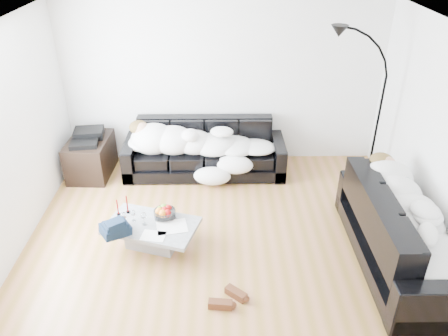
{
  "coord_description": "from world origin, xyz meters",
  "views": [
    {
      "loc": [
        -0.06,
        -4.33,
        3.58
      ],
      "look_at": [
        0.0,
        0.3,
        0.9
      ],
      "focal_mm": 35.0,
      "sensor_mm": 36.0,
      "label": 1
    }
  ],
  "objects_px": {
    "wine_glass_c": "(144,219)",
    "candle_right": "(127,205)",
    "wine_glass_b": "(124,219)",
    "candle_left": "(118,208)",
    "shoes": "(228,299)",
    "sofa_back": "(205,149)",
    "sleeper_back": "(204,137)",
    "wine_glass_a": "(133,216)",
    "av_cabinet": "(91,157)",
    "sofa_right": "(404,230)",
    "fruit_bowl": "(165,212)",
    "stereo": "(87,136)",
    "floor_lamp": "(378,121)",
    "coffee_table": "(153,234)",
    "sleeper_right": "(408,216)"
  },
  "relations": [
    {
      "from": "wine_glass_c",
      "to": "candle_right",
      "type": "height_order",
      "value": "candle_right"
    },
    {
      "from": "wine_glass_b",
      "to": "candle_left",
      "type": "relative_size",
      "value": 0.81
    },
    {
      "from": "shoes",
      "to": "sofa_back",
      "type": "bearing_deg",
      "value": 113.87
    },
    {
      "from": "sleeper_back",
      "to": "wine_glass_a",
      "type": "xyz_separation_m",
      "value": [
        -0.83,
        -1.69,
        -0.24
      ]
    },
    {
      "from": "candle_right",
      "to": "av_cabinet",
      "type": "height_order",
      "value": "av_cabinet"
    },
    {
      "from": "sofa_right",
      "to": "fruit_bowl",
      "type": "bearing_deg",
      "value": 80.68
    },
    {
      "from": "sofa_right",
      "to": "wine_glass_a",
      "type": "bearing_deg",
      "value": 82.9
    },
    {
      "from": "fruit_bowl",
      "to": "stereo",
      "type": "distance_m",
      "value": 2.13
    },
    {
      "from": "fruit_bowl",
      "to": "shoes",
      "type": "distance_m",
      "value": 1.38
    },
    {
      "from": "sofa_right",
      "to": "floor_lamp",
      "type": "xyz_separation_m",
      "value": [
        0.15,
        1.75,
        0.59
      ]
    },
    {
      "from": "coffee_table",
      "to": "av_cabinet",
      "type": "bearing_deg",
      "value": 123.8
    },
    {
      "from": "coffee_table",
      "to": "fruit_bowl",
      "type": "bearing_deg",
      "value": 42.31
    },
    {
      "from": "av_cabinet",
      "to": "shoes",
      "type": "bearing_deg",
      "value": -49.75
    },
    {
      "from": "coffee_table",
      "to": "candle_right",
      "type": "relative_size",
      "value": 4.38
    },
    {
      "from": "fruit_bowl",
      "to": "av_cabinet",
      "type": "bearing_deg",
      "value": 129.3
    },
    {
      "from": "sleeper_back",
      "to": "fruit_bowl",
      "type": "bearing_deg",
      "value": -105.55
    },
    {
      "from": "fruit_bowl",
      "to": "coffee_table",
      "type": "bearing_deg",
      "value": -137.69
    },
    {
      "from": "sofa_back",
      "to": "shoes",
      "type": "bearing_deg",
      "value": -83.61
    },
    {
      "from": "coffee_table",
      "to": "wine_glass_c",
      "type": "xyz_separation_m",
      "value": [
        -0.09,
        -0.01,
        0.25
      ]
    },
    {
      "from": "sleeper_right",
      "to": "wine_glass_a",
      "type": "distance_m",
      "value": 3.21
    },
    {
      "from": "shoes",
      "to": "candle_right",
      "type": "bearing_deg",
      "value": 153.42
    },
    {
      "from": "shoes",
      "to": "stereo",
      "type": "relative_size",
      "value": 0.98
    },
    {
      "from": "sofa_right",
      "to": "fruit_bowl",
      "type": "xyz_separation_m",
      "value": [
        -2.8,
        0.46,
        -0.05
      ]
    },
    {
      "from": "av_cabinet",
      "to": "stereo",
      "type": "xyz_separation_m",
      "value": [
        0.0,
        -0.0,
        0.36
      ]
    },
    {
      "from": "shoes",
      "to": "av_cabinet",
      "type": "xyz_separation_m",
      "value": [
        -2.1,
        2.73,
        0.25
      ]
    },
    {
      "from": "wine_glass_a",
      "to": "coffee_table",
      "type": "bearing_deg",
      "value": -18.23
    },
    {
      "from": "candle_left",
      "to": "av_cabinet",
      "type": "distance_m",
      "value": 1.76
    },
    {
      "from": "sofa_back",
      "to": "wine_glass_c",
      "type": "distance_m",
      "value": 1.94
    },
    {
      "from": "wine_glass_c",
      "to": "stereo",
      "type": "xyz_separation_m",
      "value": [
        -1.1,
        1.78,
        0.25
      ]
    },
    {
      "from": "sofa_right",
      "to": "candle_right",
      "type": "xyz_separation_m",
      "value": [
        -3.28,
        0.56,
        -0.01
      ]
    },
    {
      "from": "candle_left",
      "to": "coffee_table",
      "type": "bearing_deg",
      "value": -23.69
    },
    {
      "from": "sleeper_right",
      "to": "floor_lamp",
      "type": "xyz_separation_m",
      "value": [
        0.15,
        1.75,
        0.39
      ]
    },
    {
      "from": "fruit_bowl",
      "to": "candle_right",
      "type": "xyz_separation_m",
      "value": [
        -0.48,
        0.1,
        0.04
      ]
    },
    {
      "from": "sofa_back",
      "to": "fruit_bowl",
      "type": "height_order",
      "value": "sofa_back"
    },
    {
      "from": "wine_glass_a",
      "to": "wine_glass_b",
      "type": "relative_size",
      "value": 0.83
    },
    {
      "from": "wine_glass_b",
      "to": "floor_lamp",
      "type": "xyz_separation_m",
      "value": [
        3.43,
        1.44,
        0.64
      ]
    },
    {
      "from": "sleeper_right",
      "to": "candle_left",
      "type": "bearing_deg",
      "value": 81.38
    },
    {
      "from": "fruit_bowl",
      "to": "candle_right",
      "type": "relative_size",
      "value": 1.08
    },
    {
      "from": "coffee_table",
      "to": "candle_left",
      "type": "height_order",
      "value": "candle_left"
    },
    {
      "from": "shoes",
      "to": "floor_lamp",
      "type": "bearing_deg",
      "value": 64.88
    },
    {
      "from": "sleeper_back",
      "to": "fruit_bowl",
      "type": "xyz_separation_m",
      "value": [
        -0.45,
        -1.62,
        -0.23
      ]
    },
    {
      "from": "fruit_bowl",
      "to": "wine_glass_c",
      "type": "height_order",
      "value": "wine_glass_c"
    },
    {
      "from": "sofa_right",
      "to": "floor_lamp",
      "type": "bearing_deg",
      "value": -4.93
    },
    {
      "from": "floor_lamp",
      "to": "stereo",
      "type": "bearing_deg",
      "value": 150.87
    },
    {
      "from": "wine_glass_a",
      "to": "candle_right",
      "type": "xyz_separation_m",
      "value": [
        -0.1,
        0.17,
        0.05
      ]
    },
    {
      "from": "sofa_right",
      "to": "wine_glass_c",
      "type": "height_order",
      "value": "sofa_right"
    },
    {
      "from": "shoes",
      "to": "sofa_right",
      "type": "bearing_deg",
      "value": 34.81
    },
    {
      "from": "candle_right",
      "to": "shoes",
      "type": "bearing_deg",
      "value": -44.06
    },
    {
      "from": "wine_glass_b",
      "to": "fruit_bowl",
      "type": "bearing_deg",
      "value": 17.71
    },
    {
      "from": "fruit_bowl",
      "to": "floor_lamp",
      "type": "bearing_deg",
      "value": 23.53
    }
  ]
}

